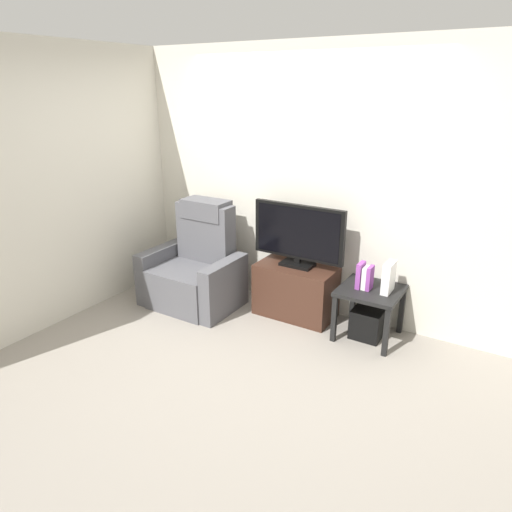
{
  "coord_description": "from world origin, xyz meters",
  "views": [
    {
      "loc": [
        1.96,
        -2.98,
        2.21
      ],
      "look_at": [
        -0.18,
        0.5,
        0.7
      ],
      "focal_mm": 32.6,
      "sensor_mm": 36.0,
      "label": 1
    }
  ],
  "objects": [
    {
      "name": "book_middle",
      "position": [
        0.79,
        0.79,
        0.59
      ],
      "size": [
        0.04,
        0.12,
        0.21
      ],
      "primitive_type": "cube",
      "color": "white",
      "rests_on": "side_table"
    },
    {
      "name": "ground_plane",
      "position": [
        0.0,
        0.0,
        0.0
      ],
      "size": [
        6.4,
        6.4,
        0.0
      ],
      "primitive_type": "plane",
      "color": "gray"
    },
    {
      "name": "recliner_armchair",
      "position": [
        -0.98,
        0.57,
        0.37
      ],
      "size": [
        0.98,
        0.78,
        1.08
      ],
      "rotation": [
        0.0,
        0.0,
        -0.04
      ],
      "color": "#515156",
      "rests_on": "ground"
    },
    {
      "name": "subwoofer_box",
      "position": [
        0.84,
        0.81,
        0.14
      ],
      "size": [
        0.28,
        0.28,
        0.28
      ],
      "primitive_type": "cube",
      "color": "black",
      "rests_on": "ground"
    },
    {
      "name": "game_console",
      "position": [
        0.99,
        0.82,
        0.62
      ],
      "size": [
        0.07,
        0.2,
        0.28
      ],
      "primitive_type": "cube",
      "color": "white",
      "rests_on": "side_table"
    },
    {
      "name": "book_rightmost",
      "position": [
        0.83,
        0.79,
        0.59
      ],
      "size": [
        0.04,
        0.12,
        0.22
      ],
      "primitive_type": "cube",
      "color": "purple",
      "rests_on": "side_table"
    },
    {
      "name": "television",
      "position": [
        0.07,
        0.87,
        0.86
      ],
      "size": [
        0.94,
        0.2,
        0.62
      ],
      "color": "black",
      "rests_on": "tv_stand"
    },
    {
      "name": "book_leftmost",
      "position": [
        0.74,
        0.79,
        0.6
      ],
      "size": [
        0.04,
        0.14,
        0.24
      ],
      "primitive_type": "cube",
      "color": "purple",
      "rests_on": "side_table"
    },
    {
      "name": "tv_stand",
      "position": [
        0.07,
        0.85,
        0.27
      ],
      "size": [
        0.78,
        0.43,
        0.53
      ],
      "color": "#3D2319",
      "rests_on": "ground"
    },
    {
      "name": "wall_side",
      "position": [
        -1.88,
        0.0,
        1.3
      ],
      "size": [
        0.06,
        4.48,
        2.6
      ],
      "primitive_type": "cube",
      "color": "beige",
      "rests_on": "ground"
    },
    {
      "name": "side_table",
      "position": [
        0.84,
        0.81,
        0.41
      ],
      "size": [
        0.54,
        0.54,
        0.48
      ],
      "color": "black",
      "rests_on": "ground"
    },
    {
      "name": "wall_back",
      "position": [
        0.0,
        1.13,
        1.3
      ],
      "size": [
        6.4,
        0.06,
        2.6
      ],
      "primitive_type": "cube",
      "color": "beige",
      "rests_on": "ground"
    }
  ]
}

